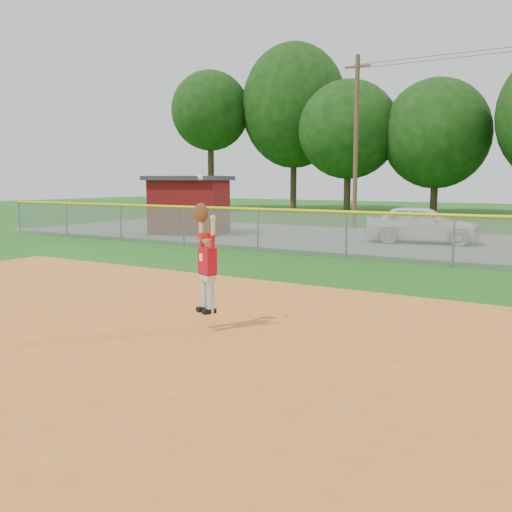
{
  "coord_description": "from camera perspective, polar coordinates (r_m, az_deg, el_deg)",
  "views": [
    {
      "loc": [
        3.86,
        -6.89,
        2.49
      ],
      "look_at": [
        -1.72,
        2.0,
        1.1
      ],
      "focal_mm": 40.0,
      "sensor_mm": 36.0,
      "label": 1
    }
  ],
  "objects": [
    {
      "name": "parking_strip",
      "position": [
        23.35,
        22.41,
        0.89
      ],
      "size": [
        44.0,
        10.0,
        0.03
      ],
      "primitive_type": "cube",
      "color": "slate",
      "rests_on": "ground"
    },
    {
      "name": "car_white_a",
      "position": [
        23.57,
        16.28,
        3.09
      ],
      "size": [
        4.67,
        2.63,
        1.5
      ],
      "primitive_type": "imported",
      "rotation": [
        0.0,
        0.0,
        1.78
      ],
      "color": "white",
      "rests_on": "parking_strip"
    },
    {
      "name": "ground",
      "position": [
        8.28,
        2.77,
        -9.97
      ],
      "size": [
        120.0,
        120.0,
        0.0
      ],
      "primitive_type": "plane",
      "color": "#195513",
      "rests_on": "ground"
    },
    {
      "name": "utility_shed",
      "position": [
        26.83,
        -6.67,
        5.13
      ],
      "size": [
        4.26,
        3.72,
        2.7
      ],
      "color": "#570C0C",
      "rests_on": "ground"
    },
    {
      "name": "outfield_fence",
      "position": [
        17.4,
        19.17,
        1.83
      ],
      "size": [
        40.06,
        0.1,
        1.55
      ],
      "color": "gray",
      "rests_on": "ground"
    },
    {
      "name": "ballplayer",
      "position": [
        9.37,
        -4.99,
        -0.27
      ],
      "size": [
        0.58,
        0.39,
        2.26
      ],
      "color": "silver",
      "rests_on": "ground"
    },
    {
      "name": "clay_infield",
      "position": [
        6.01,
        -12.04,
        -16.9
      ],
      "size": [
        24.0,
        16.0,
        0.04
      ],
      "primitive_type": "cube",
      "color": "#C86A24",
      "rests_on": "ground"
    }
  ]
}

